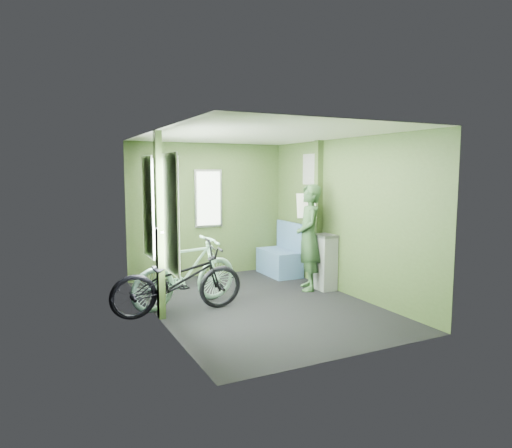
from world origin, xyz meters
The scene contains 6 objects.
room centered at (-0.04, 0.04, 1.44)m, with size 4.00×4.02×2.31m.
bicycle_black centered at (-1.12, 0.05, 0.00)m, with size 0.60×1.72×0.90m, color black.
bicycle_mint centered at (-0.93, 0.31, 0.00)m, with size 0.45×1.61×0.97m, color #85BB9D.
passenger centered at (1.04, 0.37, 0.81)m, with size 0.59×0.77×1.62m.
waste_box centered at (1.26, 0.27, 0.43)m, with size 0.25×0.35×0.86m, color gray.
bench_seat centered at (1.15, 1.45, 0.27)m, with size 0.50×0.88×0.92m.
Camera 1 is at (-2.73, -5.46, 1.82)m, focal length 32.00 mm.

